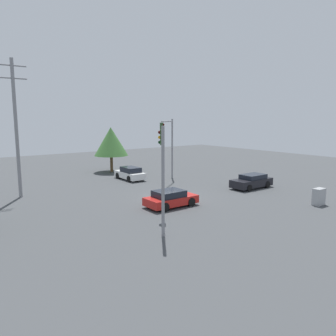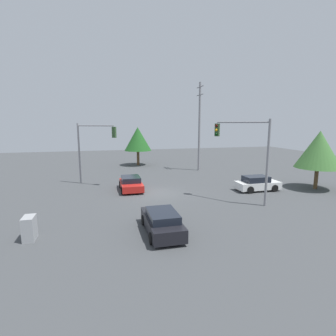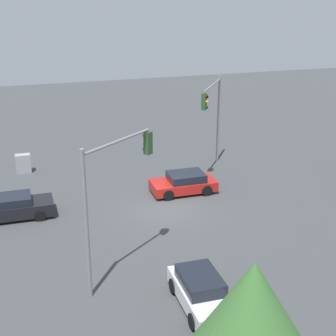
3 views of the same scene
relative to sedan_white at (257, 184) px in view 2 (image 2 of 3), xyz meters
name	(u,v)px [view 2 (image 2 of 3)]	position (x,y,z in m)	size (l,w,h in m)	color
ground_plane	(156,193)	(1.41, 9.40, -0.67)	(80.00, 80.00, 0.00)	#424447
sedan_white	(257,184)	(0.00, 0.00, 0.00)	(1.85, 4.06, 1.39)	silver
sedan_red	(131,184)	(3.11, 11.49, -0.05)	(4.01, 2.05, 1.27)	red
sedan_dark	(162,222)	(-7.21, 10.83, -0.02)	(4.34, 1.92, 1.33)	black
traffic_signal_main	(93,143)	(6.30, 14.89, 3.67)	(2.78, 3.83, 6.28)	gray
traffic_signal_cross	(246,146)	(-2.94, 3.10, 3.87)	(3.62, 2.97, 6.59)	gray
utility_pole_tall	(199,125)	(11.59, 1.46, 5.38)	(2.20, 0.28, 11.49)	gray
electrical_cabinet	(29,228)	(-6.39, 18.01, -0.01)	(1.01, 0.59, 1.31)	#9EA0A3
tree_behind	(319,150)	(-0.76, -5.90, 3.14)	(4.18, 4.18, 5.57)	brown
tree_corner	(138,139)	(17.90, 8.80, 3.28)	(3.99, 3.99, 5.70)	brown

